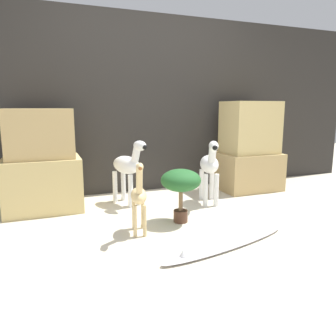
% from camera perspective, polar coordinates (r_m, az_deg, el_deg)
% --- Properties ---
extents(ground_plane, '(14.00, 14.00, 0.00)m').
position_cam_1_polar(ground_plane, '(2.91, 5.66, -11.04)').
color(ground_plane, beige).
extents(wall_back, '(6.40, 0.08, 2.20)m').
position_cam_1_polar(wall_back, '(4.23, -4.04, 10.93)').
color(wall_back, '#2D2B28').
rests_on(wall_back, ground_plane).
extents(rock_pillar_left, '(0.76, 0.58, 1.06)m').
position_cam_1_polar(rock_pillar_left, '(3.63, -21.14, 0.60)').
color(rock_pillar_left, '#D1B775').
rests_on(rock_pillar_left, ground_plane).
extents(rock_pillar_right, '(0.76, 0.58, 1.14)m').
position_cam_1_polar(rock_pillar_right, '(4.39, 13.92, 3.11)').
color(rock_pillar_right, tan).
rests_on(rock_pillar_right, ground_plane).
extents(zebra_right, '(0.31, 0.54, 0.73)m').
position_cam_1_polar(zebra_right, '(3.65, 7.26, 0.29)').
color(zebra_right, white).
rests_on(zebra_right, ground_plane).
extents(zebra_left, '(0.35, 0.54, 0.73)m').
position_cam_1_polar(zebra_left, '(3.62, -6.95, 0.19)').
color(zebra_left, white).
rests_on(zebra_left, ground_plane).
extents(giraffe_figurine, '(0.19, 0.41, 0.65)m').
position_cam_1_polar(giraffe_figurine, '(2.78, -5.09, -4.85)').
color(giraffe_figurine, '#E0C184').
rests_on(giraffe_figurine, ground_plane).
extents(potted_palm_front, '(0.37, 0.37, 0.51)m').
position_cam_1_polar(potted_palm_front, '(3.04, 2.25, -2.59)').
color(potted_palm_front, '#513323').
rests_on(potted_palm_front, ground_plane).
extents(surfboard, '(1.26, 0.48, 0.09)m').
position_cam_1_polar(surfboard, '(2.66, 10.24, -12.85)').
color(surfboard, silver).
rests_on(surfboard, ground_plane).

